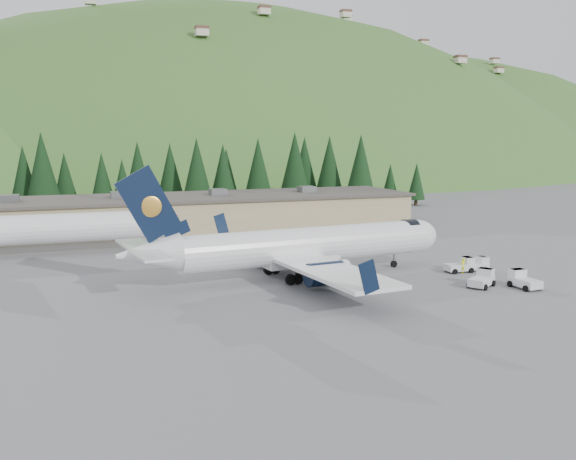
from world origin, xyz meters
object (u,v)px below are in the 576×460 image
Objects in this scene: baggage_tug_a at (477,264)px; ramp_worker at (463,266)px; terminal_building at (186,212)px; airliner at (299,247)px; baggage_tug_b at (461,265)px; baggage_tug_d at (482,279)px; second_airliner at (49,228)px; baggage_tug_c at (523,280)px.

ramp_worker is (-2.17, -0.61, 0.13)m from baggage_tug_a.
airliner is at bearing -84.04° from terminal_building.
baggage_tug_b is 6.66m from baggage_tug_d.
terminal_building is at bearing 118.92° from baggage_tug_b.
second_airliner is at bearing 154.41° from baggage_tug_a.
baggage_tug_d is at bearing -68.28° from terminal_building.
baggage_tug_b reaches higher than baggage_tug_a.
baggage_tug_b is (-1.90, 0.01, 0.03)m from baggage_tug_a.
second_airliner is 50.39m from baggage_tug_d.
airliner reaches higher than baggage_tug_c.
terminal_building reaches higher than baggage_tug_a.
terminal_building is 43.86× the size of ramp_worker.
second_airliner is at bearing 150.07° from baggage_tug_b.
baggage_tug_b is 8.16m from baggage_tug_c.
airliner reaches higher than baggage_tug_b.
baggage_tug_b is at bearing 5.85° from baggage_tug_c.
baggage_tug_c is at bearing 78.38° from ramp_worker.
baggage_tug_a is 47.53m from terminal_building.
baggage_tug_a is 0.92× the size of baggage_tug_c.
baggage_tug_d is at bearing 59.35° from baggage_tug_c.
baggage_tug_d is (19.06, -47.84, -1.88)m from terminal_building.
terminal_building is at bearing 79.64° from baggage_tug_d.
baggage_tug_d is 5.99m from ramp_worker.
airliner is 17.66m from baggage_tug_b.
terminal_building reaches higher than baggage_tug_d.
baggage_tug_b is 0.94× the size of baggage_tug_c.
baggage_tug_c is at bearing -79.74° from baggage_tug_b.
second_airliner reaches higher than baggage_tug_b.
airliner reaches higher than baggage_tug_a.
terminal_building is (-23.04, 41.52, 1.95)m from baggage_tug_a.
second_airliner is 54.02m from baggage_tug_c.
airliner is 17.52m from ramp_worker.
baggage_tug_a is 7.46m from baggage_tug_d.
second_airliner reaches higher than ramp_worker.
baggage_tug_c is 1.98× the size of ramp_worker.
second_airliner reaches higher than terminal_building.
airliner is 1.29× the size of second_airliner.
terminal_building is at bearing 90.11° from airliner.
baggage_tug_c is 7.59m from ramp_worker.
terminal_building is (-3.98, 38.11, -0.51)m from airliner.
second_airliner is 0.39× the size of terminal_building.
baggage_tug_b is 0.04× the size of terminal_building.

